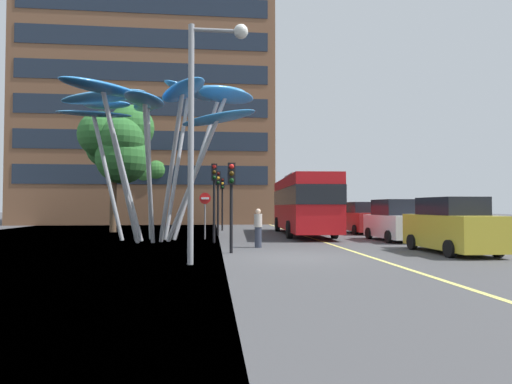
{
  "coord_description": "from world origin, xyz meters",
  "views": [
    {
      "loc": [
        -2.85,
        -14.56,
        1.74
      ],
      "look_at": [
        -0.48,
        8.68,
        2.5
      ],
      "focal_mm": 30.24,
      "sensor_mm": 36.0,
      "label": 1
    }
  ],
  "objects_px": {
    "red_bus": "(303,202)",
    "traffic_light_opposite": "(222,192)",
    "traffic_light_island_mid": "(218,189)",
    "car_parked_near": "(451,227)",
    "street_lamp": "(205,108)",
    "pedestrian": "(258,228)",
    "no_entry_sign": "(205,208)",
    "leaf_sculpture": "(160,108)",
    "car_side_street": "(331,215)",
    "car_parked_mid": "(395,222)",
    "traffic_light_kerb_far": "(214,186)",
    "car_parked_far": "(362,219)",
    "traffic_light_kerb_near": "(231,188)"
  },
  "relations": [
    {
      "from": "red_bus",
      "to": "traffic_light_opposite",
      "type": "relative_size",
      "value": 3.06
    },
    {
      "from": "traffic_light_opposite",
      "to": "traffic_light_island_mid",
      "type": "bearing_deg",
      "value": -94.03
    },
    {
      "from": "car_parked_near",
      "to": "street_lamp",
      "type": "xyz_separation_m",
      "value": [
        -9.03,
        -2.18,
        3.72
      ]
    },
    {
      "from": "traffic_light_island_mid",
      "to": "pedestrian",
      "type": "height_order",
      "value": "traffic_light_island_mid"
    },
    {
      "from": "red_bus",
      "to": "traffic_light_island_mid",
      "type": "distance_m",
      "value": 5.21
    },
    {
      "from": "traffic_light_island_mid",
      "to": "no_entry_sign",
      "type": "bearing_deg",
      "value": -107.35
    },
    {
      "from": "car_parked_near",
      "to": "pedestrian",
      "type": "bearing_deg",
      "value": 157.76
    },
    {
      "from": "red_bus",
      "to": "leaf_sculpture",
      "type": "height_order",
      "value": "leaf_sculpture"
    },
    {
      "from": "traffic_light_island_mid",
      "to": "red_bus",
      "type": "bearing_deg",
      "value": 6.09
    },
    {
      "from": "car_side_street",
      "to": "no_entry_sign",
      "type": "distance_m",
      "value": 14.07
    },
    {
      "from": "car_side_street",
      "to": "red_bus",
      "type": "bearing_deg",
      "value": -117.24
    },
    {
      "from": "red_bus",
      "to": "car_parked_mid",
      "type": "bearing_deg",
      "value": -53.65
    },
    {
      "from": "traffic_light_opposite",
      "to": "car_parked_near",
      "type": "distance_m",
      "value": 17.43
    },
    {
      "from": "traffic_light_opposite",
      "to": "street_lamp",
      "type": "xyz_separation_m",
      "value": [
        -0.94,
        -17.53,
        2.0
      ]
    },
    {
      "from": "traffic_light_kerb_far",
      "to": "pedestrian",
      "type": "height_order",
      "value": "traffic_light_kerb_far"
    },
    {
      "from": "car_parked_mid",
      "to": "car_side_street",
      "type": "bearing_deg",
      "value": 89.26
    },
    {
      "from": "car_parked_mid",
      "to": "car_parked_far",
      "type": "bearing_deg",
      "value": 86.27
    },
    {
      "from": "car_parked_near",
      "to": "no_entry_sign",
      "type": "bearing_deg",
      "value": 139.93
    },
    {
      "from": "traffic_light_opposite",
      "to": "car_parked_far",
      "type": "height_order",
      "value": "traffic_light_opposite"
    },
    {
      "from": "leaf_sculpture",
      "to": "car_parked_far",
      "type": "height_order",
      "value": "leaf_sculpture"
    },
    {
      "from": "traffic_light_kerb_near",
      "to": "car_parked_mid",
      "type": "height_order",
      "value": "traffic_light_kerb_near"
    },
    {
      "from": "traffic_light_opposite",
      "to": "pedestrian",
      "type": "height_order",
      "value": "traffic_light_opposite"
    },
    {
      "from": "traffic_light_island_mid",
      "to": "car_parked_mid",
      "type": "distance_m",
      "value": 9.98
    },
    {
      "from": "traffic_light_kerb_far",
      "to": "car_parked_mid",
      "type": "relative_size",
      "value": 0.9
    },
    {
      "from": "car_parked_near",
      "to": "car_parked_mid",
      "type": "xyz_separation_m",
      "value": [
        0.31,
        5.6,
        -0.01
      ]
    },
    {
      "from": "red_bus",
      "to": "street_lamp",
      "type": "height_order",
      "value": "street_lamp"
    },
    {
      "from": "car_parked_far",
      "to": "no_entry_sign",
      "type": "height_order",
      "value": "no_entry_sign"
    },
    {
      "from": "leaf_sculpture",
      "to": "traffic_light_kerb_far",
      "type": "height_order",
      "value": "leaf_sculpture"
    },
    {
      "from": "no_entry_sign",
      "to": "car_parked_near",
      "type": "bearing_deg",
      "value": -40.07
    },
    {
      "from": "leaf_sculpture",
      "to": "traffic_light_island_mid",
      "type": "xyz_separation_m",
      "value": [
        2.98,
        3.33,
        -3.93
      ]
    },
    {
      "from": "traffic_light_kerb_near",
      "to": "car_parked_far",
      "type": "bearing_deg",
      "value": 50.78
    },
    {
      "from": "pedestrian",
      "to": "car_parked_mid",
      "type": "bearing_deg",
      "value": 21.11
    },
    {
      "from": "traffic_light_island_mid",
      "to": "car_parked_far",
      "type": "distance_m",
      "value": 9.45
    },
    {
      "from": "pedestrian",
      "to": "car_parked_far",
      "type": "bearing_deg",
      "value": 48.86
    },
    {
      "from": "traffic_light_kerb_far",
      "to": "street_lamp",
      "type": "bearing_deg",
      "value": -92.38
    },
    {
      "from": "red_bus",
      "to": "traffic_light_island_mid",
      "type": "height_order",
      "value": "traffic_light_island_mid"
    },
    {
      "from": "car_parked_far",
      "to": "pedestrian",
      "type": "xyz_separation_m",
      "value": [
        -7.58,
        -8.68,
        -0.13
      ]
    },
    {
      "from": "street_lamp",
      "to": "pedestrian",
      "type": "bearing_deg",
      "value": 66.84
    },
    {
      "from": "car_side_street",
      "to": "street_lamp",
      "type": "distance_m",
      "value": 22.55
    },
    {
      "from": "traffic_light_opposite",
      "to": "car_parked_near",
      "type": "bearing_deg",
      "value": -62.19
    },
    {
      "from": "car_parked_mid",
      "to": "no_entry_sign",
      "type": "height_order",
      "value": "no_entry_sign"
    },
    {
      "from": "traffic_light_opposite",
      "to": "car_parked_mid",
      "type": "relative_size",
      "value": 0.89
    },
    {
      "from": "car_parked_mid",
      "to": "street_lamp",
      "type": "distance_m",
      "value": 12.71
    },
    {
      "from": "traffic_light_opposite",
      "to": "car_parked_mid",
      "type": "bearing_deg",
      "value": -49.25
    },
    {
      "from": "car_parked_near",
      "to": "car_parked_mid",
      "type": "bearing_deg",
      "value": 86.85
    },
    {
      "from": "leaf_sculpture",
      "to": "traffic_light_kerb_far",
      "type": "bearing_deg",
      "value": -26.75
    },
    {
      "from": "car_parked_far",
      "to": "car_side_street",
      "type": "relative_size",
      "value": 1.02
    },
    {
      "from": "car_parked_near",
      "to": "traffic_light_opposite",
      "type": "bearing_deg",
      "value": 117.81
    },
    {
      "from": "traffic_light_kerb_near",
      "to": "car_parked_mid",
      "type": "relative_size",
      "value": 0.8
    },
    {
      "from": "car_parked_mid",
      "to": "pedestrian",
      "type": "height_order",
      "value": "car_parked_mid"
    }
  ]
}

